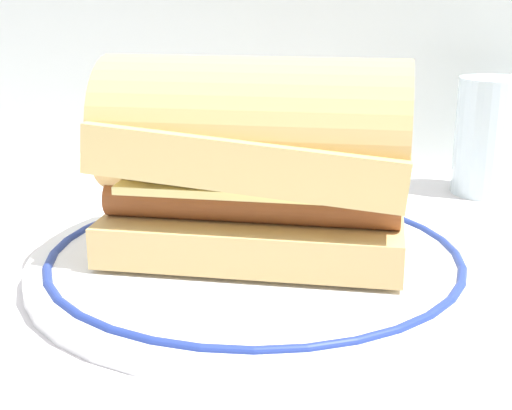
# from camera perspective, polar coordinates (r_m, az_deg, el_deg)

# --- Properties ---
(ground_plane) EXTENTS (1.50, 1.50, 0.00)m
(ground_plane) POSITION_cam_1_polar(r_m,az_deg,el_deg) (0.49, 1.74, -5.32)
(ground_plane) COLOR silver
(plate) EXTENTS (0.30, 0.30, 0.01)m
(plate) POSITION_cam_1_polar(r_m,az_deg,el_deg) (0.49, 0.00, -4.16)
(plate) COLOR white
(plate) RESTS_ON ground_plane
(sausage_sandwich) EXTENTS (0.20, 0.11, 0.13)m
(sausage_sandwich) POSITION_cam_1_polar(r_m,az_deg,el_deg) (0.47, 0.00, 3.79)
(sausage_sandwich) COLOR #DAB570
(sausage_sandwich) RESTS_ON plate
(drinking_glass) EXTENTS (0.06, 0.06, 0.10)m
(drinking_glass) POSITION_cam_1_polar(r_m,az_deg,el_deg) (0.69, 17.83, 4.50)
(drinking_glass) COLOR silver
(drinking_glass) RESTS_ON ground_plane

